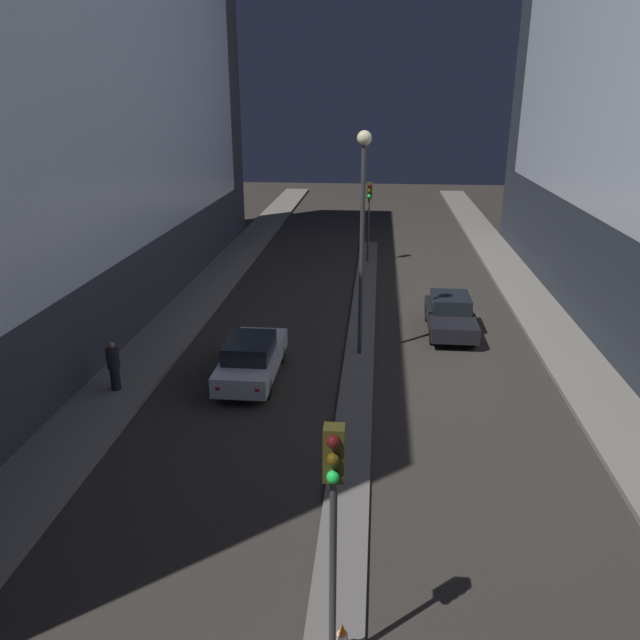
{
  "coord_description": "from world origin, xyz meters",
  "views": [
    {
      "loc": [
        0.55,
        -4.98,
        9.26
      ],
      "look_at": [
        -1.69,
        18.84,
        0.64
      ],
      "focal_mm": 35.0,
      "sensor_mm": 36.0,
      "label": 1
    }
  ],
  "objects": [
    {
      "name": "building_left",
      "position": [
        -12.03,
        19.53,
        10.07
      ],
      "size": [
        6.01,
        39.05,
        20.13
      ],
      "color": "#383842",
      "rests_on": "ground"
    },
    {
      "name": "median_strip",
      "position": [
        0.0,
        18.51,
        0.05
      ],
      "size": [
        1.1,
        35.02,
        0.1
      ],
      "color": "#66605B",
      "rests_on": "ground"
    },
    {
      "name": "traffic_light_near",
      "position": [
        0.0,
        3.07,
        3.46
      ],
      "size": [
        0.32,
        0.42,
        4.57
      ],
      "color": "#383838",
      "rests_on": "median_strip"
    },
    {
      "name": "traffic_light_mid",
      "position": [
        0.0,
        30.65,
        3.46
      ],
      "size": [
        0.32,
        0.42,
        4.57
      ],
      "color": "#383838",
      "rests_on": "median_strip"
    },
    {
      "name": "street_lamp",
      "position": [
        0.0,
        16.83,
        5.51
      ],
      "size": [
        0.5,
        0.5,
        8.08
      ],
      "color": "#383838",
      "rests_on": "median_strip"
    },
    {
      "name": "traffic_cone_far",
      "position": [
        0.16,
        3.32,
        0.41
      ],
      "size": [
        0.43,
        0.43,
        0.62
      ],
      "color": "black",
      "rests_on": "median_strip"
    },
    {
      "name": "car_left_lane",
      "position": [
        -3.64,
        14.4,
        0.79
      ],
      "size": [
        1.79,
        4.72,
        1.57
      ],
      "color": "silver",
      "rests_on": "ground"
    },
    {
      "name": "car_right_lane",
      "position": [
        3.64,
        19.66,
        0.76
      ],
      "size": [
        1.83,
        4.32,
        1.52
      ],
      "color": "black",
      "rests_on": "ground"
    },
    {
      "name": "pedestrian_on_left_sidewalk",
      "position": [
        -7.85,
        12.83,
        1.03
      ],
      "size": [
        0.41,
        0.41,
        1.67
      ],
      "color": "black",
      "rests_on": "sidewalk_left"
    }
  ]
}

